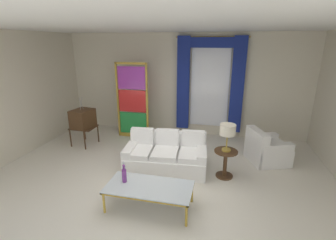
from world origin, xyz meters
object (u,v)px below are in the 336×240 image
at_px(round_side_table, 225,161).
at_px(table_lamp_brass, 228,131).
at_px(stained_glass_divider, 132,103).
at_px(bottle_crystal_tall, 124,171).
at_px(peacock_figurine, 141,136).
at_px(vintage_tv, 83,119).
at_px(coffee_table, 149,188).
at_px(couch_white_long, 166,155).
at_px(armchair_white, 266,150).
at_px(bottle_blue_decanter, 124,175).

xyz_separation_m(round_side_table, table_lamp_brass, (-0.00, 0.00, 0.67)).
relative_size(stained_glass_divider, round_side_table, 3.70).
bearing_deg(bottle_crystal_tall, peacock_figurine, 102.54).
relative_size(vintage_tv, table_lamp_brass, 2.36).
distance_m(stained_glass_divider, round_side_table, 3.28).
bearing_deg(stained_glass_divider, bottle_crystal_tall, -72.00).
bearing_deg(table_lamp_brass, coffee_table, -132.85).
xyz_separation_m(vintage_tv, table_lamp_brass, (3.81, -0.88, 0.30)).
xyz_separation_m(vintage_tv, peacock_figurine, (1.51, 0.40, -0.51)).
xyz_separation_m(couch_white_long, bottle_crystal_tall, (-0.48, -1.23, 0.23)).
relative_size(vintage_tv, stained_glass_divider, 0.61).
bearing_deg(stained_glass_divider, peacock_figurine, -48.76).
relative_size(armchair_white, stained_glass_divider, 0.48).
xyz_separation_m(coffee_table, peacock_figurine, (-1.06, 2.62, -0.16)).
xyz_separation_m(bottle_blue_decanter, round_side_table, (1.70, 1.30, -0.19)).
bearing_deg(table_lamp_brass, stained_glass_divider, 147.30).
bearing_deg(table_lamp_brass, bottle_crystal_tall, -146.87).
relative_size(bottle_blue_decanter, armchair_white, 0.32).
bearing_deg(vintage_tv, bottle_crystal_tall, -44.66).
xyz_separation_m(coffee_table, stained_glass_divider, (-1.46, 3.07, 0.68)).
relative_size(coffee_table, vintage_tv, 1.08).
xyz_separation_m(couch_white_long, peacock_figurine, (-1.02, 1.20, -0.08)).
distance_m(stained_glass_divider, table_lamp_brass, 3.21).
distance_m(bottle_crystal_tall, vintage_tv, 2.89).
xyz_separation_m(coffee_table, round_side_table, (1.24, 1.34, -0.02)).
bearing_deg(bottle_blue_decanter, vintage_tv, 134.22).
relative_size(bottle_crystal_tall, round_side_table, 0.52).
bearing_deg(couch_white_long, armchair_white, 20.87).
relative_size(couch_white_long, round_side_table, 3.07).
height_order(couch_white_long, coffee_table, couch_white_long).
height_order(bottle_blue_decanter, armchair_white, armchair_white).
xyz_separation_m(armchair_white, table_lamp_brass, (-0.92, -0.92, 0.74)).
height_order(coffee_table, armchair_white, armchair_white).
xyz_separation_m(bottle_crystal_tall, armchair_white, (2.69, 2.07, -0.25)).
distance_m(armchair_white, table_lamp_brass, 1.50).
relative_size(bottle_blue_decanter, table_lamp_brass, 0.59).
xyz_separation_m(bottle_crystal_tall, table_lamp_brass, (1.76, 1.15, 0.49)).
bearing_deg(couch_white_long, bottle_crystal_tall, -111.18).
xyz_separation_m(coffee_table, armchair_white, (2.16, 2.26, -0.09)).
relative_size(couch_white_long, bottle_crystal_tall, 5.91).
relative_size(bottle_crystal_tall, table_lamp_brass, 0.54).
bearing_deg(round_side_table, table_lamp_brass, 180.00).
distance_m(bottle_crystal_tall, peacock_figurine, 2.51).
bearing_deg(bottle_blue_decanter, stained_glass_divider, 108.32).
distance_m(vintage_tv, round_side_table, 3.93).
bearing_deg(table_lamp_brass, bottle_blue_decanter, -142.51).
xyz_separation_m(vintage_tv, armchair_white, (4.74, 0.05, -0.44)).
distance_m(coffee_table, armchair_white, 3.13).
xyz_separation_m(bottle_crystal_tall, stained_glass_divider, (-0.94, 2.88, 0.52)).
relative_size(vintage_tv, peacock_figurine, 2.24).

